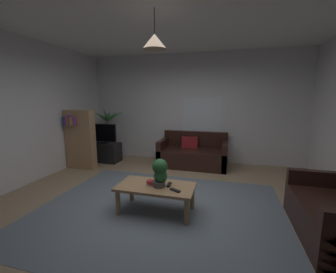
# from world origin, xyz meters

# --- Properties ---
(floor) EXTENTS (5.61, 5.36, 0.02)m
(floor) POSITION_xyz_m (0.00, 0.00, -0.01)
(floor) COLOR #9E8466
(floor) RESTS_ON ground
(rug) EXTENTS (3.64, 2.95, 0.01)m
(rug) POSITION_xyz_m (0.00, -0.20, 0.00)
(rug) COLOR slate
(rug) RESTS_ON ground
(wall_back) EXTENTS (5.73, 0.06, 2.82)m
(wall_back) POSITION_xyz_m (0.00, 2.71, 1.41)
(wall_back) COLOR silver
(wall_back) RESTS_ON ground
(wall_left) EXTENTS (0.06, 5.36, 2.82)m
(wall_left) POSITION_xyz_m (-2.83, 0.00, 1.41)
(wall_left) COLOR silver
(wall_left) RESTS_ON ground
(ceiling) EXTENTS (5.61, 5.36, 0.02)m
(ceiling) POSITION_xyz_m (0.00, 0.00, 2.83)
(ceiling) COLOR white
(window_pane) EXTENTS (1.02, 0.01, 1.06)m
(window_pane) POSITION_xyz_m (0.27, 2.68, 1.18)
(window_pane) COLOR white
(couch_under_window) EXTENTS (1.65, 0.87, 0.82)m
(couch_under_window) POSITION_xyz_m (0.13, 2.18, 0.27)
(couch_under_window) COLOR black
(couch_under_window) RESTS_ON ground
(coffee_table) EXTENTS (1.13, 0.59, 0.41)m
(coffee_table) POSITION_xyz_m (-0.04, -0.23, 0.34)
(coffee_table) COLOR #A87F56
(coffee_table) RESTS_ON ground
(book_on_table_0) EXTENTS (0.18, 0.14, 0.02)m
(book_on_table_0) POSITION_xyz_m (-0.10, -0.23, 0.42)
(book_on_table_0) COLOR beige
(book_on_table_0) RESTS_ON coffee_table
(book_on_table_1) EXTENTS (0.15, 0.12, 0.03)m
(book_on_table_1) POSITION_xyz_m (-0.09, -0.23, 0.44)
(book_on_table_1) COLOR #B22D2D
(book_on_table_1) RESTS_ON coffee_table
(book_on_table_2) EXTENTS (0.15, 0.11, 0.02)m
(book_on_table_2) POSITION_xyz_m (-0.09, -0.23, 0.47)
(book_on_table_2) COLOR #B22D2D
(book_on_table_2) RESTS_ON coffee_table
(remote_on_table_0) EXTENTS (0.16, 0.12, 0.02)m
(remote_on_table_0) POSITION_xyz_m (0.28, -0.35, 0.42)
(remote_on_table_0) COLOR black
(remote_on_table_0) RESTS_ON coffee_table
(remote_on_table_1) EXTENTS (0.06, 0.16, 0.02)m
(remote_on_table_1) POSITION_xyz_m (0.15, -0.17, 0.42)
(remote_on_table_1) COLOR black
(remote_on_table_1) RESTS_ON coffee_table
(potted_plant_on_table) EXTENTS (0.23, 0.23, 0.41)m
(potted_plant_on_table) POSITION_xyz_m (0.03, -0.24, 0.62)
(potted_plant_on_table) COLOR #4C4C51
(potted_plant_on_table) RESTS_ON coffee_table
(tv_stand) EXTENTS (0.90, 0.44, 0.50)m
(tv_stand) POSITION_xyz_m (-2.25, 1.93, 0.25)
(tv_stand) COLOR black
(tv_stand) RESTS_ON ground
(tv) EXTENTS (0.82, 0.16, 0.51)m
(tv) POSITION_xyz_m (-2.25, 1.91, 0.76)
(tv) COLOR black
(tv) RESTS_ON tv_stand
(potted_palm_corner) EXTENTS (0.88, 0.83, 1.48)m
(potted_palm_corner) POSITION_xyz_m (-2.32, 2.33, 0.65)
(potted_palm_corner) COLOR brown
(potted_palm_corner) RESTS_ON ground
(bookshelf_corner) EXTENTS (0.70, 0.31, 1.40)m
(bookshelf_corner) POSITION_xyz_m (-2.44, 1.27, 0.72)
(bookshelf_corner) COLOR #A87F56
(bookshelf_corner) RESTS_ON ground
(pendant_lamp) EXTENTS (0.32, 0.32, 0.51)m
(pendant_lamp) POSITION_xyz_m (-0.04, -0.23, 2.40)
(pendant_lamp) COLOR black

